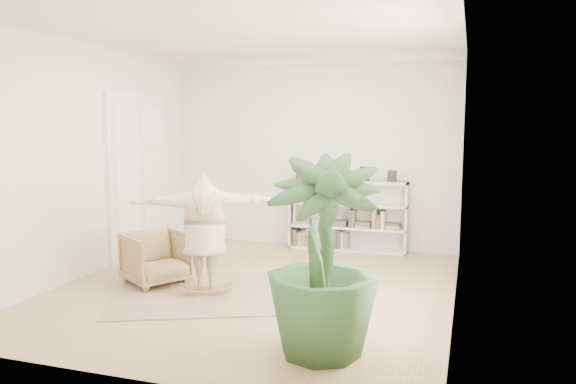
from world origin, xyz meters
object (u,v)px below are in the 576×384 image
object	(u,v)px
armchair	(156,258)
rocker_board	(206,289)
bookshelf	(347,216)
houseplant	(322,256)
person	(205,229)

from	to	relation	value
armchair	rocker_board	distance (m)	1.01
bookshelf	armchair	xyz separation A→B (m)	(-2.21, -3.02, -0.25)
armchair	houseplant	xyz separation A→B (m)	(2.95, -1.69, 0.64)
person	houseplant	world-z (taller)	houseplant
rocker_board	person	bearing A→B (deg)	156.55
houseplant	person	bearing A→B (deg)	144.65
rocker_board	person	distance (m)	0.85
bookshelf	houseplant	world-z (taller)	houseplant
armchair	rocker_board	size ratio (longest dim) A/B	1.47
rocker_board	houseplant	bearing A→B (deg)	-58.80
bookshelf	person	size ratio (longest dim) A/B	1.13
houseplant	rocker_board	bearing A→B (deg)	144.65
armchair	person	distance (m)	1.09
bookshelf	armchair	bearing A→B (deg)	-126.24
armchair	bookshelf	bearing A→B (deg)	-3.00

